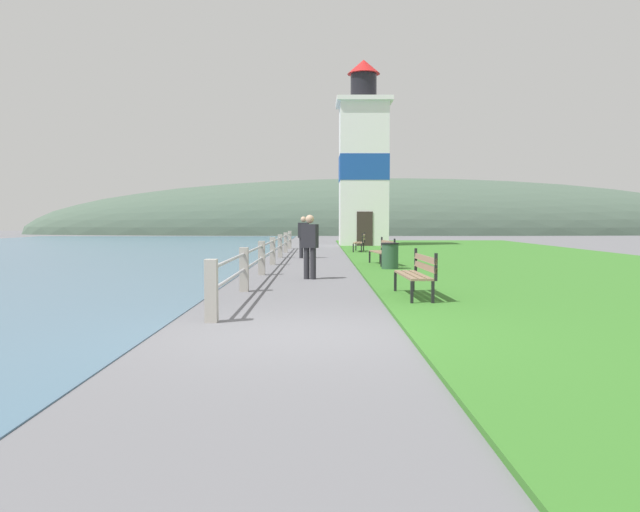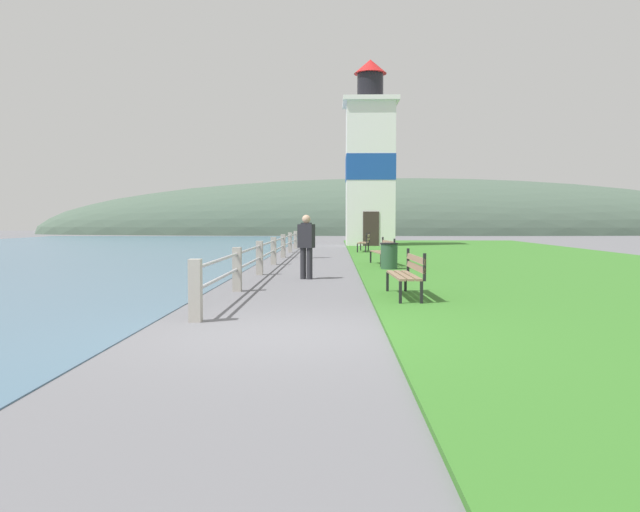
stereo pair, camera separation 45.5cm
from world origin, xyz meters
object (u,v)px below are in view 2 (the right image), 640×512
person_strolling (306,244)px  person_by_railing (306,236)px  park_bench_near (408,272)px  lighthouse (370,165)px  trash_bin (389,257)px  park_bench_far (365,241)px  park_bench_midway (384,250)px

person_strolling → person_by_railing: bearing=24.9°
park_bench_near → lighthouse: size_ratio=0.18×
person_strolling → person_by_railing: person_by_railing is taller
park_bench_near → lighthouse: (0.68, 24.85, 4.19)m
trash_bin → park_bench_far: bearing=91.2°
person_strolling → park_bench_midway: bearing=-5.7°
park_bench_near → park_bench_far: size_ratio=1.12×
person_by_railing → lighthouse: bearing=-4.9°
park_bench_midway → person_strolling: bearing=55.3°
park_bench_midway → trash_bin: size_ratio=2.33×
park_bench_far → park_bench_midway: bearing=98.8°
park_bench_midway → park_bench_far: size_ratio=1.13×
park_bench_near → person_by_railing: (-2.52, 12.98, 0.36)m
park_bench_near → park_bench_far: same height
park_bench_midway → person_by_railing: person_by_railing is taller
park_bench_near → person_strolling: (-2.12, 4.14, 0.36)m
lighthouse → trash_bin: 18.57m
park_bench_near → trash_bin: bearing=-94.0°
park_bench_midway → person_strolling: 5.00m
park_bench_far → lighthouse: lighthouse is taller
person_by_railing → park_bench_midway: bearing=-138.1°
park_bench_far → trash_bin: size_ratio=2.06×
park_bench_near → person_by_railing: bearing=-81.0°
park_bench_midway → lighthouse: 16.84m
person_by_railing → park_bench_far: bearing=-21.5°
lighthouse → person_strolling: size_ratio=6.54×
park_bench_far → trash_bin: 10.32m
person_by_railing → trash_bin: size_ratio=1.98×
park_bench_midway → person_by_railing: bearing=-65.0°
lighthouse → trash_bin: lighthouse is taller
park_bench_far → lighthouse: bearing=-87.4°
park_bench_far → person_strolling: 13.15m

